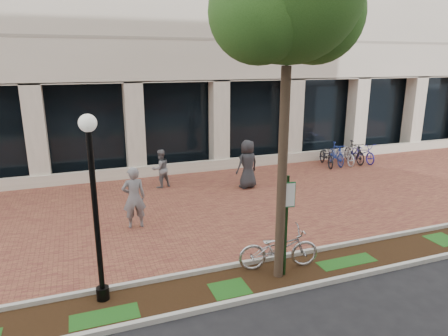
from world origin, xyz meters
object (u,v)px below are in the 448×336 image
object	(u,v)px
lamppost	(95,200)
pedestrian_left	(134,198)
parking_sign	(287,214)
bike_rack_cluster	(345,154)
locked_bicycle	(279,248)
pedestrian_right	(247,164)
bollard	(253,166)
pedestrian_mid	(161,169)

from	to	relation	value
lamppost	pedestrian_left	bearing A→B (deg)	71.49
parking_sign	bike_rack_cluster	bearing A→B (deg)	55.19
locked_bicycle	pedestrian_right	size ratio (longest dim) A/B	1.02
pedestrian_right	bollard	bearing A→B (deg)	-137.01
pedestrian_left	locked_bicycle	bearing A→B (deg)	127.79
bollard	lamppost	bearing A→B (deg)	-132.87
bollard	bike_rack_cluster	world-z (taller)	bike_rack_cluster
bollard	pedestrian_left	bearing A→B (deg)	-146.34
locked_bicycle	pedestrian_left	xyz separation A→B (m)	(-3.01, 3.84, 0.45)
locked_bicycle	bike_rack_cluster	world-z (taller)	bike_rack_cluster
pedestrian_mid	bollard	distance (m)	4.23
lamppost	bike_rack_cluster	distance (m)	14.93
lamppost	bollard	distance (m)	10.57
pedestrian_left	bollard	distance (m)	7.02
lamppost	pedestrian_right	xyz separation A→B (m)	(6.18, 6.24, -1.32)
pedestrian_right	parking_sign	bearing A→B (deg)	59.66
pedestrian_left	bollard	world-z (taller)	pedestrian_left
pedestrian_right	bollard	xyz separation A→B (m)	(0.90, 1.40, -0.52)
lamppost	pedestrian_left	size ratio (longest dim) A/B	2.08
locked_bicycle	bollard	xyz separation A→B (m)	(2.82, 7.72, -0.06)
parking_sign	pedestrian_mid	world-z (taller)	parking_sign
pedestrian_left	pedestrian_mid	size ratio (longest dim) A/B	1.23
pedestrian_left	pedestrian_mid	bearing A→B (deg)	-113.35
parking_sign	lamppost	distance (m)	4.32
parking_sign	locked_bicycle	distance (m)	1.14
lamppost	pedestrian_left	world-z (taller)	lamppost
bike_rack_cluster	pedestrian_left	bearing A→B (deg)	-148.91
pedestrian_right	bike_rack_cluster	distance (m)	6.52
parking_sign	lamppost	bearing A→B (deg)	-177.82
pedestrian_left	parking_sign	bearing A→B (deg)	124.83
locked_bicycle	pedestrian_mid	distance (m)	7.75
locked_bicycle	bollard	distance (m)	8.22
lamppost	locked_bicycle	xyz separation A→B (m)	(4.27, -0.09, -1.78)
pedestrian_mid	bike_rack_cluster	bearing A→B (deg)	163.54
locked_bicycle	pedestrian_left	distance (m)	4.90
locked_bicycle	bike_rack_cluster	distance (m)	11.56
parking_sign	lamppost	size ratio (longest dim) A/B	0.62
lamppost	pedestrian_right	distance (m)	8.88
pedestrian_mid	pedestrian_right	bearing A→B (deg)	138.81
pedestrian_mid	parking_sign	bearing A→B (deg)	79.77
parking_sign	pedestrian_mid	distance (m)	8.17
parking_sign	bollard	bearing A→B (deg)	79.42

